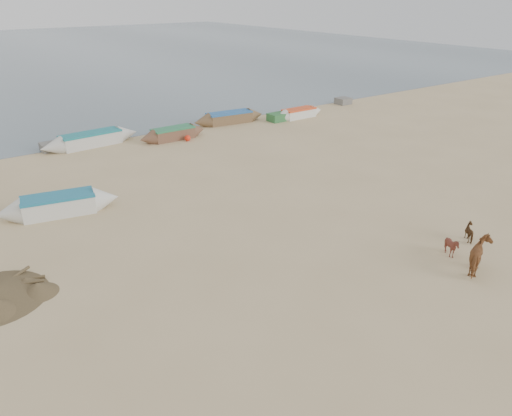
{
  "coord_description": "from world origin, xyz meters",
  "views": [
    {
      "loc": [
        -12.28,
        -12.97,
        10.24
      ],
      "look_at": [
        0.0,
        4.0,
        1.0
      ],
      "focal_mm": 35.0,
      "sensor_mm": 36.0,
      "label": 1
    }
  ],
  "objects_px": {
    "calf_right": "(471,232)",
    "near_canoe": "(59,205)",
    "calf_front": "(452,246)",
    "cow_adult": "(480,256)"
  },
  "relations": [
    {
      "from": "cow_adult",
      "to": "near_canoe",
      "type": "relative_size",
      "value": 0.29
    },
    {
      "from": "cow_adult",
      "to": "near_canoe",
      "type": "height_order",
      "value": "cow_adult"
    },
    {
      "from": "calf_front",
      "to": "calf_right",
      "type": "relative_size",
      "value": 1.16
    },
    {
      "from": "cow_adult",
      "to": "calf_front",
      "type": "xyz_separation_m",
      "value": [
        0.27,
        1.4,
        -0.25
      ]
    },
    {
      "from": "calf_front",
      "to": "near_canoe",
      "type": "xyz_separation_m",
      "value": [
        -11.95,
        13.88,
        0.04
      ]
    },
    {
      "from": "cow_adult",
      "to": "calf_right",
      "type": "bearing_deg",
      "value": -80.54
    },
    {
      "from": "cow_adult",
      "to": "calf_right",
      "type": "height_order",
      "value": "cow_adult"
    },
    {
      "from": "calf_right",
      "to": "near_canoe",
      "type": "xyz_separation_m",
      "value": [
        -13.9,
        13.56,
        0.11
      ]
    },
    {
      "from": "cow_adult",
      "to": "calf_front",
      "type": "height_order",
      "value": "cow_adult"
    },
    {
      "from": "near_canoe",
      "to": "calf_front",
      "type": "bearing_deg",
      "value": -38.01
    }
  ]
}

